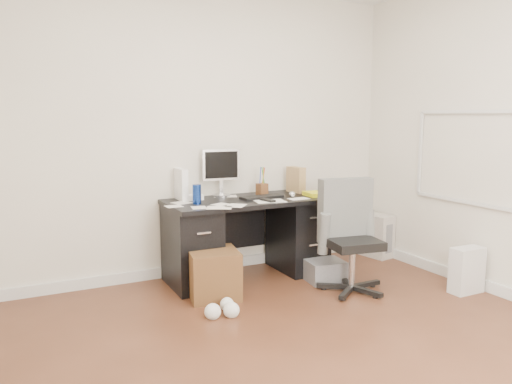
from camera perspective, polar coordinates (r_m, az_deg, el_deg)
ground at (r=3.34m, az=7.09°, el=-18.27°), size 4.00×4.00×0.00m
room_shell at (r=3.03m, az=7.89°, el=11.37°), size 4.02×4.02×2.71m
desk at (r=4.70m, az=-1.01°, el=-5.01°), size 1.50×0.70×0.75m
loose_papers at (r=4.50m, az=-3.03°, el=-1.06°), size 1.10×0.60×0.00m
lcd_monitor at (r=4.76m, az=-4.03°, el=2.24°), size 0.38×0.24×0.46m
keyboard at (r=4.67m, az=0.69°, el=-0.57°), size 0.42×0.17×0.02m
computer_mouse at (r=4.71m, az=4.16°, el=-0.28°), size 0.08×0.08×0.06m
travel_mug at (r=4.39m, az=-6.78°, el=-0.24°), size 0.09×0.09×0.17m
white_binder at (r=4.60m, az=-8.56°, el=0.88°), size 0.12×0.25×0.29m
magazine_file at (r=5.04m, az=4.58°, el=1.42°), size 0.13×0.23×0.26m
pen_cup at (r=4.84m, az=0.69°, el=1.25°), size 0.13×0.13×0.27m
yellow_book at (r=4.83m, az=6.75°, el=-0.23°), size 0.19×0.23×0.04m
paper_remote at (r=4.50m, az=1.59°, el=-0.93°), size 0.30×0.26×0.02m
office_chair at (r=4.37m, az=11.02°, el=-5.04°), size 0.63×0.63×0.97m
pc_tower at (r=5.62m, az=13.11°, el=-4.73°), size 0.29×0.49×0.46m
shopping_bag at (r=4.71m, az=22.95°, el=-8.23°), size 0.29×0.21×0.40m
wicker_basket at (r=4.25m, az=-4.88°, el=-9.30°), size 0.47×0.47×0.40m
desk_printer at (r=4.70m, az=7.89°, el=-8.91°), size 0.37×0.32×0.20m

